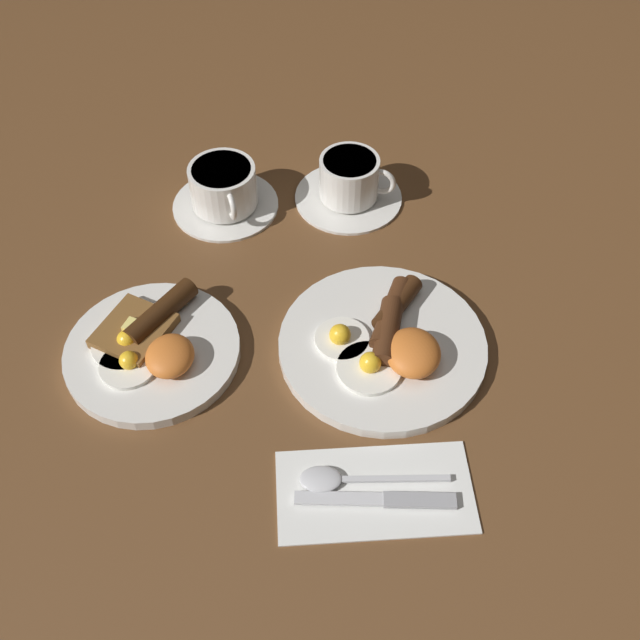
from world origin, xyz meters
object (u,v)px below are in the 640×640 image
at_px(teacup_near, 349,183).
at_px(teacup_far, 224,190).
at_px(breakfast_plate_far, 151,347).
at_px(knife, 385,500).
at_px(breakfast_plate_near, 385,343).
at_px(spoon, 337,479).

relative_size(teacup_near, teacup_far, 1.02).
relative_size(breakfast_plate_far, knife, 1.25).
bearing_deg(teacup_far, breakfast_plate_near, -138.14).
height_order(breakfast_plate_far, knife, breakfast_plate_far).
height_order(knife, spoon, spoon).
relative_size(breakfast_plate_near, breakfast_plate_far, 1.20).
relative_size(breakfast_plate_near, teacup_far, 1.66).
xyz_separation_m(teacup_far, knife, (-0.47, -0.23, -0.02)).
relative_size(teacup_far, spoon, 0.94).
height_order(breakfast_plate_far, teacup_far, teacup_far).
distance_m(breakfast_plate_near, spoon, 0.19).
distance_m(breakfast_plate_far, spoon, 0.29).
bearing_deg(breakfast_plate_near, teacup_far, 41.86).
bearing_deg(teacup_near, breakfast_plate_near, -170.19).
relative_size(teacup_near, spoon, 0.96).
height_order(breakfast_plate_near, teacup_near, teacup_near).
height_order(breakfast_plate_near, knife, breakfast_plate_near).
bearing_deg(knife, breakfast_plate_far, -34.50).
bearing_deg(breakfast_plate_far, knife, -123.55).
bearing_deg(spoon, breakfast_plate_far, -38.73).
bearing_deg(knife, breakfast_plate_near, -91.86).
xyz_separation_m(knife, spoon, (0.02, 0.05, 0.00)).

